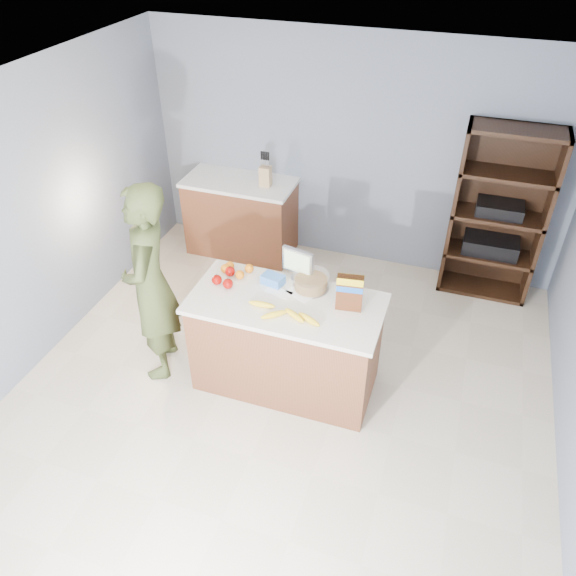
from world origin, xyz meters
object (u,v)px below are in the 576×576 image
(shelving_unit, at_px, (497,216))
(cereal_box, at_px, (350,290))
(person, at_px, (151,285))
(counter_peninsula, at_px, (286,347))
(tv, at_px, (298,263))

(shelving_unit, relative_size, cereal_box, 5.89)
(person, bearing_deg, shelving_unit, 108.57)
(counter_peninsula, relative_size, person, 0.86)
(cereal_box, bearing_deg, person, -172.10)
(person, relative_size, cereal_box, 5.91)
(tv, bearing_deg, shelving_unit, 47.72)
(counter_peninsula, relative_size, shelving_unit, 0.87)
(shelving_unit, xyz_separation_m, cereal_box, (-1.06, -1.97, 0.21))
(shelving_unit, distance_m, cereal_box, 2.25)
(shelving_unit, xyz_separation_m, tv, (-1.56, -1.72, 0.19))
(tv, relative_size, cereal_box, 0.92)
(shelving_unit, bearing_deg, person, -140.67)
(shelving_unit, distance_m, person, 3.47)
(person, bearing_deg, cereal_box, 77.14)
(person, distance_m, tv, 1.23)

